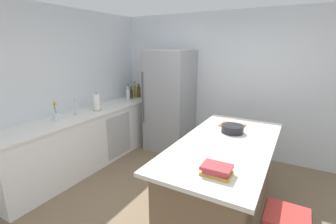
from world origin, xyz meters
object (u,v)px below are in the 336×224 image
object	(u,v)px
kitchen_island	(223,179)
flower_vase	(56,115)
gin_bottle	(128,93)
sink_faucet	(75,105)
olive_oil_bottle	(135,91)
syrup_bottle	(131,94)
refrigerator	(170,101)
soda_bottle	(128,94)
whiskey_bottle	(139,92)
paper_towel_roll	(97,103)
cookbook_stack	(217,170)
mixing_bowl	(232,129)
cutting_board	(232,125)

from	to	relation	value
kitchen_island	flower_vase	bearing A→B (deg)	-170.98
gin_bottle	sink_faucet	bearing A→B (deg)	-88.93
flower_vase	olive_oil_bottle	distance (m)	1.93
flower_vase	syrup_bottle	xyz separation A→B (m)	(-0.03, 1.83, 0.00)
olive_oil_bottle	refrigerator	bearing A→B (deg)	-5.37
refrigerator	olive_oil_bottle	bearing A→B (deg)	174.63
gin_bottle	soda_bottle	distance (m)	0.11
whiskey_bottle	kitchen_island	bearing A→B (deg)	-34.14
refrigerator	paper_towel_roll	xyz separation A→B (m)	(-0.83, -1.10, 0.09)
whiskey_bottle	cookbook_stack	world-z (taller)	whiskey_bottle
refrigerator	whiskey_bottle	bearing A→B (deg)	168.51
whiskey_bottle	syrup_bottle	xyz separation A→B (m)	(-0.06, -0.19, -0.02)
sink_faucet	olive_oil_bottle	distance (m)	1.57
olive_oil_bottle	gin_bottle	world-z (taller)	olive_oil_bottle
sink_faucet	cookbook_stack	world-z (taller)	sink_faucet
olive_oil_bottle	gin_bottle	size ratio (longest dim) A/B	1.06
gin_bottle	cookbook_stack	xyz separation A→B (m)	(2.60, -2.07, -0.07)
flower_vase	mixing_bowl	size ratio (longest dim) A/B	1.08
refrigerator	syrup_bottle	bearing A→B (deg)	-179.59
whiskey_bottle	soda_bottle	world-z (taller)	soda_bottle
paper_towel_roll	soda_bottle	bearing A→B (deg)	92.67
refrigerator	gin_bottle	size ratio (longest dim) A/B	5.92
refrigerator	paper_towel_roll	world-z (taller)	refrigerator
kitchen_island	flower_vase	world-z (taller)	flower_vase
refrigerator	sink_faucet	xyz separation A→B (m)	(-0.92, -1.48, 0.12)
mixing_bowl	flower_vase	bearing A→B (deg)	-162.70
whiskey_bottle	mixing_bowl	xyz separation A→B (m)	(2.38, -1.27, -0.06)
olive_oil_bottle	soda_bottle	distance (m)	0.28
flower_vase	cutting_board	size ratio (longest dim) A/B	0.91
refrigerator	sink_faucet	size ratio (longest dim) A/B	6.43
sink_faucet	whiskey_bottle	world-z (taller)	sink_faucet
flower_vase	syrup_bottle	distance (m)	1.83
syrup_bottle	cutting_board	bearing A→B (deg)	-19.04
kitchen_island	mixing_bowl	distance (m)	0.63
paper_towel_roll	syrup_bottle	size ratio (longest dim) A/B	1.26
flower_vase	paper_towel_roll	bearing A→B (deg)	83.93
sink_faucet	gin_bottle	distance (m)	1.37
syrup_bottle	olive_oil_bottle	bearing A→B (deg)	70.75
paper_towel_roll	olive_oil_bottle	distance (m)	1.19
syrup_bottle	cutting_board	size ratio (longest dim) A/B	0.76
refrigerator	soda_bottle	bearing A→B (deg)	-167.37
syrup_bottle	cookbook_stack	bearing A→B (deg)	-39.93
sink_faucet	gin_bottle	size ratio (longest dim) A/B	0.92
sink_faucet	flower_vase	size ratio (longest dim) A/B	1.01
olive_oil_bottle	paper_towel_roll	bearing A→B (deg)	-86.13
sink_faucet	soda_bottle	xyz separation A→B (m)	(0.05, 1.29, -0.04)
kitchen_island	gin_bottle	xyz separation A→B (m)	(-2.47, 1.34, 0.58)
cookbook_stack	soda_bottle	bearing A→B (deg)	141.83
kitchen_island	whiskey_bottle	size ratio (longest dim) A/B	7.32
soda_bottle	whiskey_bottle	bearing A→B (deg)	91.16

